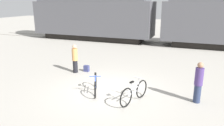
# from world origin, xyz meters

# --- Properties ---
(ground_plane) EXTENTS (80.00, 80.00, 0.00)m
(ground_plane) POSITION_xyz_m (0.00, 0.00, 0.00)
(ground_plane) COLOR #A8A399
(freight_train) EXTENTS (25.02, 2.89, 5.13)m
(freight_train) POSITION_xyz_m (-0.00, 11.63, 2.69)
(freight_train) COLOR black
(freight_train) RESTS_ON ground_plane
(rail_near) EXTENTS (37.02, 0.07, 0.01)m
(rail_near) POSITION_xyz_m (0.00, 10.91, 0.01)
(rail_near) COLOR #4C4238
(rail_near) RESTS_ON ground_plane
(rail_far) EXTENTS (37.02, 0.07, 0.01)m
(rail_far) POSITION_xyz_m (0.00, 12.34, 0.01)
(rail_far) COLOR #4C4238
(rail_far) RESTS_ON ground_plane
(bicycle_blue) EXTENTS (0.72, 1.53, 0.85)m
(bicycle_blue) POSITION_xyz_m (-0.42, -0.46, 0.36)
(bicycle_blue) COLOR black
(bicycle_blue) RESTS_ON ground_plane
(bicycle_silver) EXTENTS (0.62, 1.73, 0.93)m
(bicycle_silver) POSITION_xyz_m (1.34, -0.70, 0.39)
(bicycle_silver) COLOR black
(bicycle_silver) RESTS_ON ground_plane
(person_in_tan) EXTENTS (0.30, 0.30, 1.55)m
(person_in_tan) POSITION_xyz_m (-2.65, 1.66, 0.79)
(person_in_tan) COLOR black
(person_in_tan) RESTS_ON ground_plane
(person_in_purple) EXTENTS (0.31, 0.31, 1.60)m
(person_in_purple) POSITION_xyz_m (3.60, 0.17, 0.81)
(person_in_purple) COLOR #283351
(person_in_purple) RESTS_ON ground_plane
(backpack) EXTENTS (0.28, 0.20, 0.34)m
(backpack) POSITION_xyz_m (-2.17, 2.03, 0.17)
(backpack) COLOR navy
(backpack) RESTS_ON ground_plane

